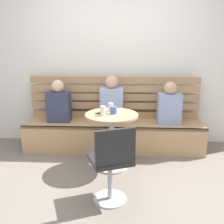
{
  "coord_description": "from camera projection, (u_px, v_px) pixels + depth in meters",
  "views": [
    {
      "loc": [
        0.17,
        -2.64,
        1.65
      ],
      "look_at": [
        0.0,
        0.66,
        0.75
      ],
      "focal_mm": 42.5,
      "sensor_mm": 36.0,
      "label": 1
    }
  ],
  "objects": [
    {
      "name": "ground",
      "position": [
        109.0,
        191.0,
        2.99
      ],
      "size": [
        8.0,
        8.0,
        0.0
      ],
      "primitive_type": "plane",
      "color": "#70665B"
    },
    {
      "name": "back_wall",
      "position": [
        115.0,
        53.0,
        4.19
      ],
      "size": [
        5.2,
        0.1,
        2.9
      ],
      "primitive_type": "cube",
      "color": "silver",
      "rests_on": "ground"
    },
    {
      "name": "booth_bench",
      "position": [
        114.0,
        136.0,
        4.09
      ],
      "size": [
        2.7,
        0.52,
        0.44
      ],
      "color": "tan",
      "rests_on": "ground"
    },
    {
      "name": "booth_backrest",
      "position": [
        114.0,
        97.0,
        4.17
      ],
      "size": [
        2.65,
        0.04,
        0.66
      ],
      "color": "#A68157",
      "rests_on": "booth_bench"
    },
    {
      "name": "cafe_table",
      "position": [
        112.0,
        130.0,
        3.43
      ],
      "size": [
        0.68,
        0.68,
        0.74
      ],
      "color": "#ADADB2",
      "rests_on": "ground"
    },
    {
      "name": "white_chair",
      "position": [
        112.0,
        162.0,
        2.66
      ],
      "size": [
        0.52,
        0.52,
        0.85
      ],
      "color": "#ADADB2",
      "rests_on": "ground"
    },
    {
      "name": "person_adult",
      "position": [
        112.0,
        102.0,
        3.97
      ],
      "size": [
        0.34,
        0.22,
        0.71
      ],
      "color": "#8C9EC6",
      "rests_on": "booth_bench"
    },
    {
      "name": "person_child_left",
      "position": [
        59.0,
        103.0,
        4.02
      ],
      "size": [
        0.34,
        0.22,
        0.64
      ],
      "color": "#333851",
      "rests_on": "booth_bench"
    },
    {
      "name": "person_child_middle",
      "position": [
        169.0,
        105.0,
        3.91
      ],
      "size": [
        0.34,
        0.22,
        0.63
      ],
      "color": "#8C9EC6",
      "rests_on": "booth_bench"
    },
    {
      "name": "cup_mug_blue",
      "position": [
        113.0,
        110.0,
        3.37
      ],
      "size": [
        0.08,
        0.08,
        0.09
      ],
      "primitive_type": "cylinder",
      "color": "#3D5B9E",
      "rests_on": "cafe_table"
    },
    {
      "name": "cup_water_clear",
      "position": [
        111.0,
        107.0,
        3.49
      ],
      "size": [
        0.07,
        0.07,
        0.11
      ],
      "primitive_type": "cylinder",
      "color": "white",
      "rests_on": "cafe_table"
    },
    {
      "name": "cup_glass_tall",
      "position": [
        103.0,
        111.0,
        3.29
      ],
      "size": [
        0.07,
        0.07,
        0.12
      ],
      "primitive_type": "cylinder",
      "color": "silver",
      "rests_on": "cafe_table"
    },
    {
      "name": "phone_on_table",
      "position": [
        100.0,
        113.0,
        3.41
      ],
      "size": [
        0.14,
        0.16,
        0.01
      ],
      "primitive_type": "cube",
      "rotation": [
        0.0,
        0.0,
        2.54
      ],
      "color": "black",
      "rests_on": "cafe_table"
    }
  ]
}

